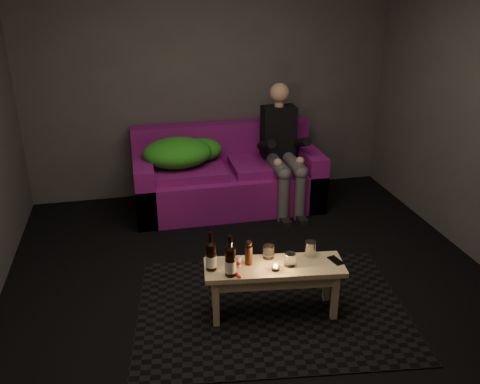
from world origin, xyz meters
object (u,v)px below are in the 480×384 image
at_px(person, 282,146).
at_px(beer_bottle_b, 230,261).
at_px(steel_cup, 310,249).
at_px(coffee_table, 274,274).
at_px(sofa, 227,178).
at_px(beer_bottle_a, 211,256).

xyz_separation_m(person, beer_bottle_b, (-0.94, -1.90, -0.15)).
bearing_deg(steel_cup, coffee_table, -165.34).
bearing_deg(steel_cup, person, 80.04).
distance_m(sofa, beer_bottle_a, 2.03).
relative_size(sofa, beer_bottle_a, 6.57).
bearing_deg(beer_bottle_a, beer_bottle_b, -40.95).
bearing_deg(steel_cup, beer_bottle_a, -177.12).
bearing_deg(coffee_table, person, 71.78).
distance_m(coffee_table, beer_bottle_a, 0.49).
height_order(beer_bottle_a, steel_cup, beer_bottle_a).
distance_m(beer_bottle_a, beer_bottle_b, 0.15).
relative_size(sofa, beer_bottle_b, 6.36).
bearing_deg(coffee_table, beer_bottle_a, 174.95).
bearing_deg(person, beer_bottle_a, -120.41).
relative_size(beer_bottle_a, beer_bottle_b, 0.97).
bearing_deg(sofa, coffee_table, -91.09).
height_order(person, beer_bottle_b, person).
height_order(sofa, coffee_table, sofa).
height_order(sofa, beer_bottle_a, sofa).
relative_size(person, coffee_table, 1.26).
xyz_separation_m(sofa, steel_cup, (0.26, -1.92, 0.16)).
height_order(beer_bottle_a, beer_bottle_b, beer_bottle_b).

